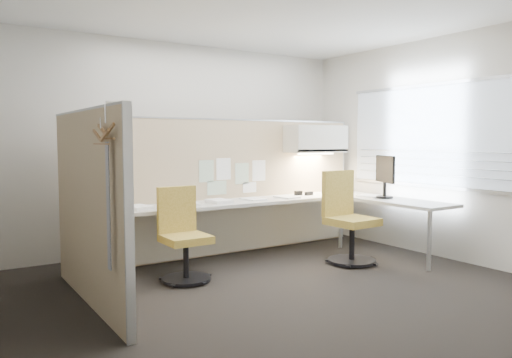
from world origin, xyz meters
TOP-DOWN VIEW (x-y plane):
  - floor at (0.00, 0.00)m, footprint 5.50×4.50m
  - ceiling at (0.00, 0.00)m, footprint 5.50×4.50m
  - wall_back at (0.00, 2.25)m, footprint 5.50×0.02m
  - wall_front at (0.00, -2.25)m, footprint 5.50×0.02m
  - wall_right at (2.75, 0.00)m, footprint 0.02×4.50m
  - window_pane at (2.73, 0.00)m, footprint 0.01×2.80m
  - partition_back at (0.55, 1.60)m, footprint 4.10×0.06m
  - partition_left at (-1.50, 0.50)m, footprint 0.06×2.20m
  - desk at (0.93, 1.13)m, footprint 4.00×2.07m
  - overhead_bin at (1.90, 1.39)m, footprint 0.90×0.36m
  - task_light_strip at (1.90, 1.39)m, footprint 0.60×0.06m
  - pinned_papers at (0.63, 1.57)m, footprint 1.01×0.00m
  - poster at (-1.05, 1.57)m, footprint 0.28×0.00m
  - chair_left at (-0.47, 0.74)m, footprint 0.52×0.52m
  - chair_right at (1.55, 0.37)m, footprint 0.58×0.58m
  - monitor at (2.30, 0.46)m, footprint 0.24×0.50m
  - phone at (2.10, 1.10)m, footprint 0.24×0.23m
  - stapler at (1.70, 1.29)m, footprint 0.14×0.07m
  - tape_dispenser at (1.58, 1.38)m, footprint 0.11×0.07m
  - coat_hook at (-1.58, -0.32)m, footprint 0.18×0.42m
  - paper_stack_0 at (-0.77, 1.25)m, footprint 0.29×0.34m
  - paper_stack_1 at (-0.36, 1.28)m, footprint 0.25×0.31m
  - paper_stack_2 at (0.24, 1.22)m, footprint 0.25×0.31m
  - paper_stack_3 at (0.77, 1.28)m, footprint 0.26×0.32m
  - paper_stack_4 at (1.26, 1.20)m, footprint 0.26×0.32m
  - paper_stack_5 at (2.25, 0.68)m, footprint 0.27×0.33m
  - paper_stack_6 at (-0.19, 1.21)m, footprint 0.27×0.33m

SIDE VIEW (x-z plane):
  - floor at x=0.00m, z-range -0.01..0.00m
  - chair_left at x=-0.47m, z-range -0.03..0.95m
  - chair_right at x=1.55m, z-range -0.04..1.06m
  - desk at x=0.93m, z-range 0.24..0.97m
  - paper_stack_1 at x=-0.36m, z-range 0.73..0.75m
  - paper_stack_3 at x=0.77m, z-range 0.73..0.75m
  - paper_stack_4 at x=1.26m, z-range 0.73..0.75m
  - paper_stack_5 at x=2.25m, z-range 0.73..0.75m
  - paper_stack_0 at x=-0.77m, z-range 0.73..0.77m
  - paper_stack_6 at x=-0.19m, z-range 0.73..0.77m
  - paper_stack_2 at x=0.24m, z-range 0.73..0.77m
  - stapler at x=1.70m, z-range 0.73..0.78m
  - tape_dispenser at x=1.58m, z-range 0.73..0.79m
  - phone at x=2.10m, z-range 0.72..0.84m
  - partition_back at x=0.55m, z-range 0.00..1.75m
  - partition_left at x=-1.50m, z-range 0.00..1.75m
  - pinned_papers at x=0.63m, z-range 0.80..1.27m
  - monitor at x=2.30m, z-range 0.77..1.33m
  - task_light_strip at x=1.90m, z-range 1.29..1.31m
  - wall_back at x=0.00m, z-range 0.00..2.80m
  - wall_front at x=0.00m, z-range 0.00..2.80m
  - wall_right at x=2.75m, z-range 0.00..2.80m
  - poster at x=-1.05m, z-range 1.24..1.59m
  - coat_hook at x=-1.58m, z-range 0.80..2.06m
  - overhead_bin at x=1.90m, z-range 1.32..1.70m
  - window_pane at x=2.73m, z-range 0.90..2.20m
  - ceiling at x=0.00m, z-range 2.80..2.81m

